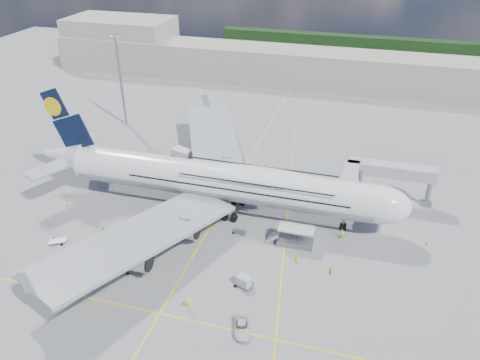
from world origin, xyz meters
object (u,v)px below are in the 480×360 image
(crew_loader, at_px, (330,271))
(catering_truck_inner, at_px, (185,158))
(dolly_nose_near, at_px, (239,232))
(jet_bridge, at_px, (375,175))
(dolly_row_a, at_px, (125,236))
(cone_wing_right_inner, at_px, (119,251))
(crew_van, at_px, (297,258))
(cone_nose, at_px, (427,244))
(cone_tail, at_px, (67,205))
(dolly_back, at_px, (58,241))
(cone_wing_left_outer, at_px, (200,136))
(catering_truck_outer, at_px, (211,128))
(light_mast, at_px, (121,80))
(baggage_tug, at_px, (135,261))
(cargo_loader, at_px, (295,238))
(service_van, at_px, (242,328))
(dolly_nose_far, at_px, (244,281))
(airliner, at_px, (221,181))
(dolly_row_b, at_px, (136,272))
(crew_nose, at_px, (342,234))
(dolly_row_c, at_px, (140,225))
(cone_wing_right_outer, at_px, (55,278))
(crew_tug, at_px, (188,304))
(crew_wing, at_px, (104,230))

(crew_loader, bearing_deg, catering_truck_inner, -171.31)
(dolly_nose_near, bearing_deg, jet_bridge, 46.19)
(dolly_row_a, height_order, cone_wing_right_inner, dolly_row_a)
(crew_van, bearing_deg, cone_nose, -90.74)
(cone_wing_right_inner, xyz_separation_m, cone_tail, (-17.99, 10.94, -0.02))
(dolly_back, height_order, cone_nose, cone_nose)
(jet_bridge, xyz_separation_m, cone_wing_left_outer, (-46.22, 21.76, -6.54))
(catering_truck_outer, xyz_separation_m, cone_wing_right_inner, (0.72, -52.96, -1.76))
(catering_truck_outer, bearing_deg, cone_tail, -97.35)
(catering_truck_outer, distance_m, cone_nose, 64.82)
(dolly_back, height_order, crew_loader, crew_loader)
(cone_tail, bearing_deg, dolly_back, -63.77)
(light_mast, bearing_deg, baggage_tug, -60.70)
(cargo_loader, distance_m, service_van, 22.98)
(dolly_nose_far, distance_m, cone_tail, 44.06)
(airliner, xyz_separation_m, cone_wing_left_outer, (-16.68, 32.69, -6.56))
(dolly_row_b, xyz_separation_m, cone_nose, (48.08, 22.04, -0.08))
(baggage_tug, height_order, service_van, baggage_tug)
(cargo_loader, height_order, cone_nose, cargo_loader)
(crew_nose, bearing_deg, cone_wing_left_outer, 88.93)
(crew_loader, bearing_deg, cone_wing_left_outer, 177.89)
(dolly_back, relative_size, catering_truck_outer, 0.45)
(dolly_back, distance_m, catering_truck_outer, 54.69)
(airliner, xyz_separation_m, dolly_row_c, (-13.42, -10.16, -6.52))
(cargo_loader, height_order, dolly_row_b, cargo_loader)
(dolly_row_b, xyz_separation_m, baggage_tug, (-1.16, 2.18, 0.46))
(cargo_loader, height_order, dolly_row_a, cargo_loader)
(cone_wing_left_outer, xyz_separation_m, cone_wing_right_outer, (-3.57, -60.47, -0.02))
(dolly_row_b, bearing_deg, dolly_back, -168.61)
(jet_bridge, distance_m, crew_nose, 15.88)
(baggage_tug, bearing_deg, cone_wing_right_inner, 149.31)
(light_mast, distance_m, crew_loader, 81.62)
(crew_nose, height_order, crew_loader, crew_nose)
(jet_bridge, xyz_separation_m, cone_nose, (10.59, -11.61, -6.59))
(cone_tail, bearing_deg, crew_tug, -30.02)
(crew_nose, xyz_separation_m, cone_wing_right_inner, (-38.37, -15.39, -0.69))
(jet_bridge, bearing_deg, dolly_nose_near, -143.34)
(cargo_loader, height_order, cone_wing_right_inner, cargo_loader)
(light_mast, height_order, cone_nose, light_mast)
(dolly_nose_near, bearing_deg, dolly_back, -149.51)
(airliner, xyz_separation_m, cone_nose, (40.14, -0.67, -6.61))
(crew_wing, bearing_deg, cone_wing_left_outer, 1.57)
(dolly_nose_near, bearing_deg, catering_truck_inner, 141.05)
(dolly_row_a, height_order, crew_tug, crew_tug)
(dolly_nose_near, height_order, baggage_tug, baggage_tug)
(catering_truck_outer, height_order, crew_tug, catering_truck_outer)
(cone_wing_right_outer, xyz_separation_m, cone_tail, (-11.29, 20.28, -0.01))
(dolly_row_b, height_order, cone_tail, cone_tail)
(dolly_nose_far, bearing_deg, crew_van, 71.02)
(light_mast, height_order, cone_wing_right_inner, light_mast)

